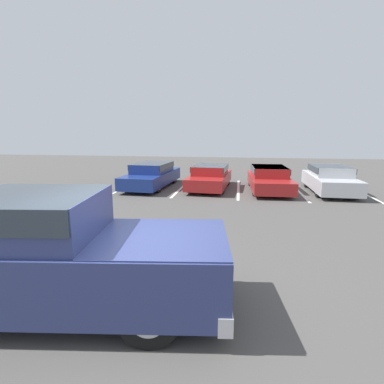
{
  "coord_description": "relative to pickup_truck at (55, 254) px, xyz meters",
  "views": [
    {
      "loc": [
        1.58,
        -4.19,
        2.84
      ],
      "look_at": [
        0.17,
        4.82,
        1.0
      ],
      "focal_mm": 28.0,
      "sensor_mm": 36.0,
      "label": 1
    }
  ],
  "objects": [
    {
      "name": "ground_plane",
      "position": [
        1.25,
        0.14,
        -0.94
      ],
      "size": [
        60.0,
        60.0,
        0.0
      ],
      "primitive_type": "plane",
      "color": "#4C4947"
    },
    {
      "name": "stall_stripe_a",
      "position": [
        -2.97,
        10.99,
        -0.94
      ],
      "size": [
        0.12,
        5.28,
        0.01
      ],
      "primitive_type": "cube",
      "color": "white",
      "rests_on": "ground_plane"
    },
    {
      "name": "stall_stripe_b",
      "position": [
        -0.06,
        10.99,
        -0.94
      ],
      "size": [
        0.12,
        5.28,
        0.01
      ],
      "primitive_type": "cube",
      "color": "white",
      "rests_on": "ground_plane"
    },
    {
      "name": "stall_stripe_c",
      "position": [
        2.85,
        10.99,
        -0.94
      ],
      "size": [
        0.12,
        5.28,
        0.01
      ],
      "primitive_type": "cube",
      "color": "white",
      "rests_on": "ground_plane"
    },
    {
      "name": "stall_stripe_d",
      "position": [
        5.76,
        10.99,
        -0.94
      ],
      "size": [
        0.12,
        5.28,
        0.01
      ],
      "primitive_type": "cube",
      "color": "white",
      "rests_on": "ground_plane"
    },
    {
      "name": "stall_stripe_e",
      "position": [
        8.66,
        10.99,
        -0.94
      ],
      "size": [
        0.12,
        5.28,
        0.01
      ],
      "primitive_type": "cube",
      "color": "white",
      "rests_on": "ground_plane"
    },
    {
      "name": "pickup_truck",
      "position": [
        0.0,
        0.0,
        0.0
      ],
      "size": [
        5.66,
        2.62,
        1.91
      ],
      "rotation": [
        0.0,
        0.0,
        0.13
      ],
      "color": "navy",
      "rests_on": "ground_plane"
    },
    {
      "name": "parked_sedan_a",
      "position": [
        -1.63,
        10.92,
        -0.27
      ],
      "size": [
        2.09,
        4.88,
        1.25
      ],
      "rotation": [
        0.0,
        0.0,
        -1.63
      ],
      "color": "navy",
      "rests_on": "ground_plane"
    },
    {
      "name": "parked_sedan_b",
      "position": [
        1.4,
        10.98,
        -0.31
      ],
      "size": [
        2.05,
        4.4,
        1.18
      ],
      "rotation": [
        0.0,
        0.0,
        -1.64
      ],
      "color": "maroon",
      "rests_on": "ground_plane"
    },
    {
      "name": "parked_sedan_c",
      "position": [
        4.31,
        10.82,
        -0.3
      ],
      "size": [
        1.95,
        4.57,
        1.18
      ],
      "rotation": [
        0.0,
        0.0,
        -1.53
      ],
      "color": "maroon",
      "rests_on": "ground_plane"
    },
    {
      "name": "parked_sedan_d",
      "position": [
        7.13,
        10.82,
        -0.27
      ],
      "size": [
        1.79,
        4.25,
        1.26
      ],
      "rotation": [
        0.0,
        0.0,
        -1.58
      ],
      "color": "#B7BABF",
      "rests_on": "ground_plane"
    }
  ]
}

